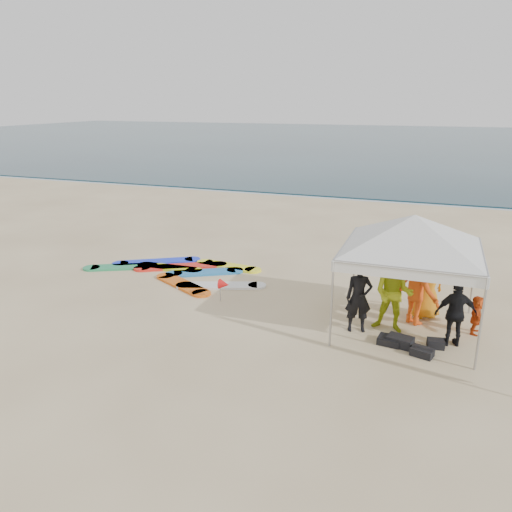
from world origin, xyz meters
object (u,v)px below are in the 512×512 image
object	(u,v)px
person_yellow	(393,293)
person_seated	(476,315)
person_orange_a	(418,288)
canopy_tent	(415,215)
marker_pennant	(224,284)
person_black_b	(456,313)
surfboard_spread	(182,271)
person_orange_b	(427,281)
person_black_a	(359,297)

from	to	relation	value
person_yellow	person_seated	distance (m)	2.01
person_orange_a	canopy_tent	distance (m)	1.92
person_orange_a	person_yellow	bearing A→B (deg)	87.03
person_yellow	person_orange_a	bearing A→B (deg)	56.99
marker_pennant	person_black_b	bearing A→B (deg)	-5.53
person_orange_a	canopy_tent	xyz separation A→B (m)	(-0.22, -0.41, 1.87)
person_yellow	surfboard_spread	size ratio (longest dim) A/B	0.32
person_orange_b	surfboard_spread	size ratio (longest dim) A/B	0.33
person_black_a	person_yellow	xyz separation A→B (m)	(0.76, 0.27, 0.10)
person_orange_a	marker_pennant	size ratio (longest dim) A/B	2.92
person_black_b	marker_pennant	bearing A→B (deg)	-21.21
person_black_b	surfboard_spread	bearing A→B (deg)	-31.83
person_orange_a	canopy_tent	world-z (taller)	canopy_tent
person_seated	canopy_tent	distance (m)	2.83
person_orange_a	canopy_tent	size ratio (longest dim) A/B	0.44
person_black_b	person_seated	bearing A→B (deg)	-137.18
person_black_a	marker_pennant	world-z (taller)	person_black_a
surfboard_spread	person_orange_b	bearing A→B (deg)	-7.33
person_orange_b	person_yellow	bearing A→B (deg)	24.75
person_black_a	canopy_tent	xyz separation A→B (m)	(1.06, 0.50, 1.95)
person_black_a	canopy_tent	distance (m)	2.28
person_yellow	person_orange_a	distance (m)	0.83
person_black_b	person_seated	distance (m)	1.00
person_orange_b	person_black_a	bearing A→B (deg)	10.83
person_seated	marker_pennant	xyz separation A→B (m)	(-6.34, -0.25, 0.02)
person_orange_a	person_orange_b	bearing A→B (deg)	-77.21
person_yellow	person_black_b	world-z (taller)	person_yellow
person_black_b	surfboard_spread	xyz separation A→B (m)	(-8.10, 2.35, -0.74)
person_orange_a	person_seated	distance (m)	1.44
person_black_a	person_yellow	world-z (taller)	person_yellow
person_seated	canopy_tent	bearing A→B (deg)	106.27
person_orange_b	marker_pennant	xyz separation A→B (m)	(-5.18, -0.82, -0.47)
person_orange_b	person_seated	distance (m)	1.39
person_orange_b	person_black_b	bearing A→B (deg)	83.32
person_black_a	marker_pennant	xyz separation A→B (m)	(-3.70, 0.56, -0.35)
person_orange_a	person_seated	bearing A→B (deg)	-148.71
marker_pennant	surfboard_spread	size ratio (longest dim) A/B	0.11
person_orange_a	marker_pennant	bearing A→B (deg)	40.19
marker_pennant	person_orange_a	bearing A→B (deg)	4.14
person_yellow	surfboard_spread	distance (m)	7.08
person_orange_b	surfboard_spread	distance (m)	7.55
person_black_a	surfboard_spread	distance (m)	6.45
canopy_tent	surfboard_spread	bearing A→B (deg)	165.36
person_black_a	person_orange_a	xyz separation A→B (m)	(1.28, 0.92, 0.08)
marker_pennant	person_seated	bearing A→B (deg)	2.24
person_black_b	person_seated	size ratio (longest dim) A/B	1.65
person_orange_b	marker_pennant	size ratio (longest dim) A/B	3.02
person_black_a	person_orange_b	xyz separation A→B (m)	(1.48, 1.38, 0.12)
person_black_b	canopy_tent	bearing A→B (deg)	-41.07
person_seated	marker_pennant	distance (m)	6.34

